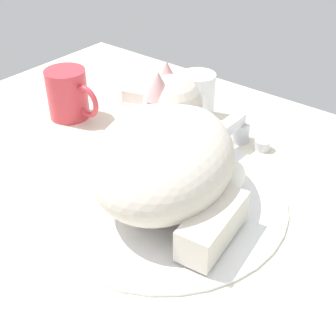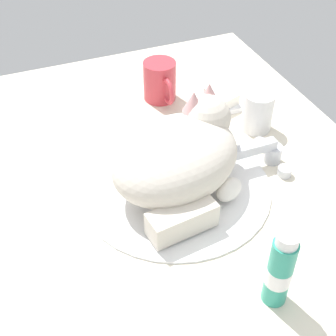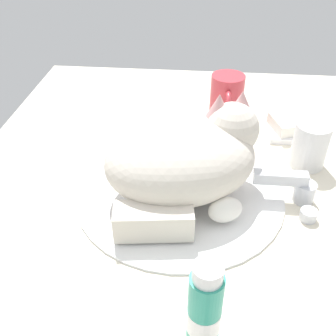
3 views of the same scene
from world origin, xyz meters
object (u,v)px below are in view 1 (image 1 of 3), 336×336
Objects in this scene: coffee_mug at (69,94)px; soap_bar at (143,94)px; rinse_cup at (197,96)px; faucet at (236,131)px; cat at (167,153)px.

coffee_mug reaches higher than soap_bar.
coffee_mug is at bearing -141.45° from rinse_cup.
cat is at bearing -90.72° from faucet.
rinse_cup reaches higher than faucet.
cat reaches higher than coffee_mug.
coffee_mug is (-29.74, 7.54, -2.85)cm from cat.
faucet reaches higher than soap_bar.
soap_bar is (-22.12, 0.98, -0.07)cm from faucet.
coffee_mug is 1.36× the size of rinse_cup.
cat is at bearing -42.03° from soap_bar.
soap_bar is (-21.88, 19.72, -5.14)cm from cat.
faucet is 1.01× the size of coffee_mug.
rinse_cup is (18.98, 15.12, -0.33)cm from coffee_mug.
faucet is 22.14cm from soap_bar.
coffee_mug is at bearing -122.84° from soap_bar.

